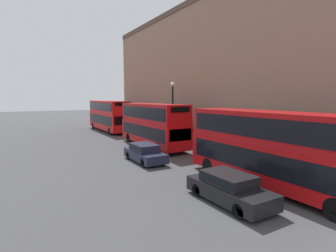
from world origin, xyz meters
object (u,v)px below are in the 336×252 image
(bus_leading, at_px, (273,146))
(bus_second_in_queue, at_px, (153,123))
(bus_third_in_queue, at_px, (108,114))
(car_hatchback, at_px, (145,152))
(car_dark_sedan, at_px, (229,187))
(pedestrian, at_px, (280,163))

(bus_leading, xyz_separation_m, bus_second_in_queue, (0.00, 14.03, 0.06))
(bus_third_in_queue, bearing_deg, car_hatchback, -100.00)
(car_hatchback, bearing_deg, car_dark_sedan, -90.00)
(car_hatchback, height_order, pedestrian, pedestrian)
(bus_second_in_queue, xyz_separation_m, car_dark_sedan, (-3.40, -14.34, -1.62))
(car_hatchback, distance_m, pedestrian, 9.52)
(car_hatchback, relative_size, pedestrian, 2.52)
(bus_leading, bearing_deg, car_dark_sedan, -174.93)
(car_dark_sedan, height_order, car_hatchback, car_dark_sedan)
(bus_leading, height_order, bus_third_in_queue, bus_third_in_queue)
(bus_second_in_queue, distance_m, pedestrian, 13.07)
(bus_leading, xyz_separation_m, car_dark_sedan, (-3.40, -0.30, -1.56))
(car_dark_sedan, bearing_deg, bus_second_in_queue, 76.66)
(car_dark_sedan, distance_m, car_hatchback, 9.09)
(bus_leading, distance_m, bus_third_in_queue, 28.07)
(bus_second_in_queue, relative_size, car_dark_sedan, 2.31)
(bus_leading, relative_size, car_dark_sedan, 2.52)
(bus_second_in_queue, bearing_deg, bus_third_in_queue, 90.00)
(bus_second_in_queue, height_order, car_hatchback, bus_second_in_queue)
(bus_second_in_queue, distance_m, car_dark_sedan, 14.82)
(bus_third_in_queue, height_order, pedestrian, bus_third_in_queue)
(bus_leading, height_order, pedestrian, bus_leading)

